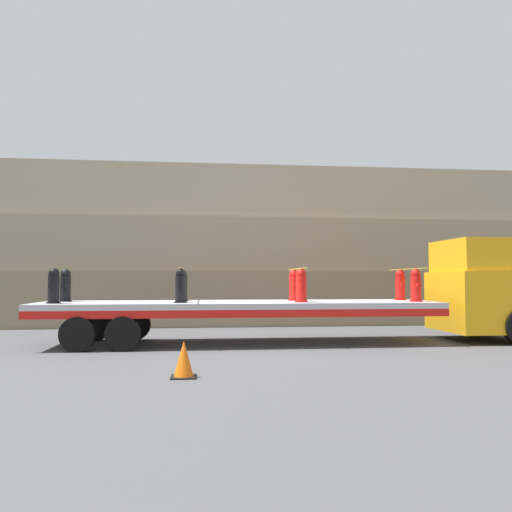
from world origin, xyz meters
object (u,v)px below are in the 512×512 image
fire_hydrant_red_near_2 (301,286)px  fire_hydrant_red_near_3 (416,286)px  truck_cab (483,291)px  fire_hydrant_black_near_0 (54,286)px  fire_hydrant_black_near_1 (181,286)px  fire_hydrant_red_far_2 (294,285)px  traffic_cone (184,359)px  fire_hydrant_red_far_3 (400,285)px  fire_hydrant_black_far_1 (182,285)px  fire_hydrant_black_far_0 (65,286)px  flatbed_trailer (220,309)px

fire_hydrant_red_near_2 → fire_hydrant_red_near_3: bearing=0.0°
truck_cab → fire_hydrant_black_near_0: bearing=-177.4°
fire_hydrant_black_near_1 → fire_hydrant_red_far_2: bearing=18.9°
fire_hydrant_red_far_2 → traffic_cone: 6.19m
fire_hydrant_black_near_1 → fire_hydrant_red_far_3: 6.60m
fire_hydrant_black_far_1 → fire_hydrant_red_far_2: size_ratio=1.00×
truck_cab → fire_hydrant_red_far_3: 2.39m
fire_hydrant_black_far_0 → fire_hydrant_red_far_2: (6.50, 0.00, 0.00)m
fire_hydrant_black_near_0 → fire_hydrant_black_far_0: bearing=90.0°
truck_cab → fire_hydrant_red_near_2: 5.60m
fire_hydrant_red_far_3 → fire_hydrant_red_near_3: bearing=-90.0°
fire_hydrant_black_near_1 → fire_hydrant_red_far_3: bearing=9.7°
fire_hydrant_red_far_2 → fire_hydrant_red_far_3: (3.25, 0.00, 0.00)m
truck_cab → flatbed_trailer: 7.78m
flatbed_trailer → fire_hydrant_black_near_1: fire_hydrant_black_near_1 is taller
fire_hydrant_black_far_0 → fire_hydrant_red_near_2: bearing=-9.7°
fire_hydrant_black_far_1 → fire_hydrant_black_near_1: bearing=-90.0°
fire_hydrant_red_near_3 → fire_hydrant_black_far_1: bearing=170.3°
truck_cab → fire_hydrant_red_near_3: 2.39m
fire_hydrant_red_far_2 → fire_hydrant_red_far_3: size_ratio=1.00×
flatbed_trailer → traffic_cone: size_ratio=16.47×
flatbed_trailer → fire_hydrant_black_far_1: bearing=152.1°
flatbed_trailer → fire_hydrant_red_near_3: 5.52m
flatbed_trailer → fire_hydrant_black_far_1: fire_hydrant_black_far_1 is taller
fire_hydrant_black_far_0 → fire_hydrant_black_near_1: (3.25, -1.11, 0.00)m
fire_hydrant_black_near_1 → fire_hydrant_black_far_1: size_ratio=1.00×
fire_hydrant_black_near_0 → fire_hydrant_red_far_3: bearing=6.5°
flatbed_trailer → fire_hydrant_red_far_2: 2.36m
flatbed_trailer → fire_hydrant_red_near_3: size_ratio=11.97×
traffic_cone → fire_hydrant_red_far_2: bearing=60.2°
flatbed_trailer → truck_cab: bearing=0.0°
fire_hydrant_black_near_0 → fire_hydrant_red_far_3: size_ratio=1.00×
truck_cab → fire_hydrant_black_far_0: truck_cab is taller
fire_hydrant_black_far_1 → fire_hydrant_red_far_3: (6.50, 0.00, 0.00)m
fire_hydrant_black_near_1 → fire_hydrant_red_far_3: same height
fire_hydrant_black_near_1 → fire_hydrant_red_far_3: (6.50, 1.11, 0.00)m
fire_hydrant_red_far_3 → fire_hydrant_black_far_0: bearing=180.0°
truck_cab → flatbed_trailer: truck_cab is taller
flatbed_trailer → fire_hydrant_red_far_3: bearing=5.8°
fire_hydrant_red_far_2 → flatbed_trailer: bearing=-165.8°
fire_hydrant_red_far_2 → traffic_cone: (-3.01, -5.25, -1.29)m
fire_hydrant_black_near_1 → fire_hydrant_black_far_0: bearing=161.1°
fire_hydrant_red_near_3 → traffic_cone: (-6.26, -4.13, -1.29)m
flatbed_trailer → fire_hydrant_black_near_0: fire_hydrant_black_near_0 is taller
fire_hydrant_black_far_0 → flatbed_trailer: bearing=-7.4°
fire_hydrant_red_far_2 → fire_hydrant_red_near_3: same height
flatbed_trailer → fire_hydrant_black_near_1: 1.35m
traffic_cone → fire_hydrant_black_near_1: bearing=93.4°
fire_hydrant_black_near_0 → fire_hydrant_red_near_3: 9.76m
flatbed_trailer → fire_hydrant_red_near_2: 2.36m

